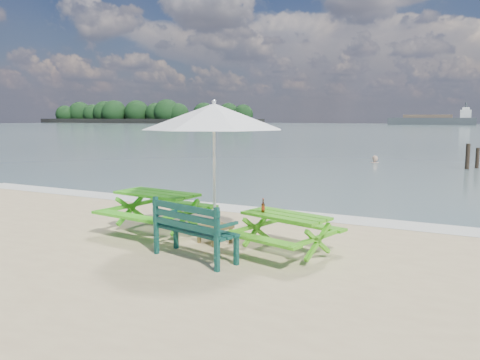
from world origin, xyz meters
The scene contains 11 objects.
sea centered at (0.00, 85.00, 0.00)m, with size 300.00×300.00×0.00m, color slate.
foam_strip centered at (0.00, 4.60, 0.01)m, with size 22.00×0.90×0.01m, color silver.
island_headland centered at (-110.00, 140.00, 3.26)m, with size 90.00×22.00×7.60m.
picnic_table_left centered at (-1.77, 1.72, 0.40)m, with size 1.95×2.12×0.82m.
picnic_table_right centered at (1.17, 1.40, 0.34)m, with size 1.85×1.96×0.71m.
park_bench centered at (-0.08, 0.49, 0.29)m, with size 1.63×0.89×0.96m.
side_table centered at (-0.29, 1.51, 0.18)m, with size 0.67×0.67×0.34m.
patio_umbrella centered at (-0.29, 1.51, 2.36)m, with size 3.34×3.34×2.60m.
beer_bottle centered at (0.75, 1.38, 0.79)m, with size 0.06×0.06×0.24m.
swimmer centered at (-0.64, 18.75, -0.48)m, with size 0.72×0.60×1.70m.
mooring_pilings centered at (3.86, 17.79, 0.43)m, with size 0.58×0.78×1.35m.
Camera 1 is at (3.98, -5.91, 2.35)m, focal length 35.00 mm.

